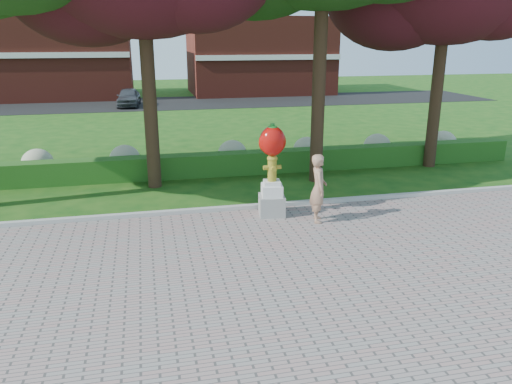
# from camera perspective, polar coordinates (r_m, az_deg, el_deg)

# --- Properties ---
(ground) EXTENTS (100.00, 100.00, 0.00)m
(ground) POSITION_cam_1_polar(r_m,az_deg,el_deg) (11.69, -0.66, -7.01)
(ground) COLOR #154912
(ground) RESTS_ON ground
(walkway) EXTENTS (40.00, 14.00, 0.04)m
(walkway) POSITION_cam_1_polar(r_m,az_deg,el_deg) (8.31, 5.37, -18.03)
(walkway) COLOR gray
(walkway) RESTS_ON ground
(curb) EXTENTS (40.00, 0.18, 0.15)m
(curb) POSITION_cam_1_polar(r_m,az_deg,el_deg) (14.40, -3.14, -1.92)
(curb) COLOR #ADADA5
(curb) RESTS_ON ground
(lawn_hedge) EXTENTS (24.00, 0.70, 0.80)m
(lawn_hedge) POSITION_cam_1_polar(r_m,az_deg,el_deg) (18.11, -5.28, 3.15)
(lawn_hedge) COLOR #1A4E16
(lawn_hedge) RESTS_ON ground
(hydrangea_row) EXTENTS (20.10, 1.10, 0.99)m
(hydrangea_row) POSITION_cam_1_polar(r_m,az_deg,el_deg) (19.11, -3.99, 4.40)
(hydrangea_row) COLOR #AFB086
(hydrangea_row) RESTS_ON ground
(street) EXTENTS (50.00, 8.00, 0.02)m
(street) POSITION_cam_1_polar(r_m,az_deg,el_deg) (38.78, -9.42, 10.01)
(street) COLOR black
(street) RESTS_ON ground
(building_left) EXTENTS (14.00, 8.00, 7.00)m
(building_left) POSITION_cam_1_polar(r_m,az_deg,el_deg) (45.12, -23.34, 14.33)
(building_left) COLOR maroon
(building_left) RESTS_ON ground
(building_right) EXTENTS (12.00, 8.00, 6.40)m
(building_right) POSITION_cam_1_polar(r_m,az_deg,el_deg) (45.60, 0.32, 15.33)
(building_right) COLOR maroon
(building_right) RESTS_ON ground
(hydrant_sculpture) EXTENTS (0.79, 0.79, 2.57)m
(hydrant_sculpture) POSITION_cam_1_polar(r_m,az_deg,el_deg) (13.62, 1.86, 2.80)
(hydrant_sculpture) COLOR gray
(hydrant_sculpture) RESTS_ON walkway
(woman) EXTENTS (0.57, 0.75, 1.85)m
(woman) POSITION_cam_1_polar(r_m,az_deg,el_deg) (13.36, 7.15, 0.44)
(woman) COLOR tan
(woman) RESTS_ON walkway
(parked_car) EXTENTS (1.78, 3.88, 1.29)m
(parked_car) POSITION_cam_1_polar(r_m,az_deg,el_deg) (37.49, -14.35, 10.47)
(parked_car) COLOR #42444A
(parked_car) RESTS_ON street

